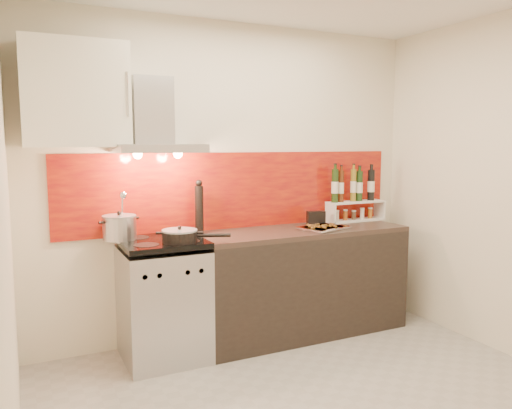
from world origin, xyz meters
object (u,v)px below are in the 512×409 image
baking_tray (323,227)px  pepper_mill (199,208)px  stock_pot (120,227)px  saute_pan (181,236)px  counter (301,281)px  range_stove (164,301)px

baking_tray → pepper_mill: bearing=165.5°
pepper_mill → baking_tray: bearing=-14.5°
stock_pot → baking_tray: stock_pot is taller
saute_pan → pepper_mill: 0.44m
counter → stock_pot: (-1.48, 0.13, 0.55)m
saute_pan → baking_tray: (1.25, 0.06, -0.04)m
pepper_mill → counter: bearing=-11.0°
counter → saute_pan: size_ratio=3.81×
baking_tray → stock_pot: bearing=172.0°
pepper_mill → stock_pot: bearing=-177.2°
counter → pepper_mill: bearing=169.0°
stock_pot → pepper_mill: size_ratio=0.58×
counter → baking_tray: size_ratio=3.92×
counter → pepper_mill: size_ratio=4.18×
pepper_mill → baking_tray: pepper_mill is taller
counter → baking_tray: baking_tray is taller
stock_pot → saute_pan: (0.38, -0.29, -0.05)m
counter → saute_pan: bearing=-172.0°
pepper_mill → range_stove: bearing=-154.0°
range_stove → saute_pan: 0.55m
range_stove → baking_tray: bearing=-3.8°
saute_pan → pepper_mill: pepper_mill is taller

